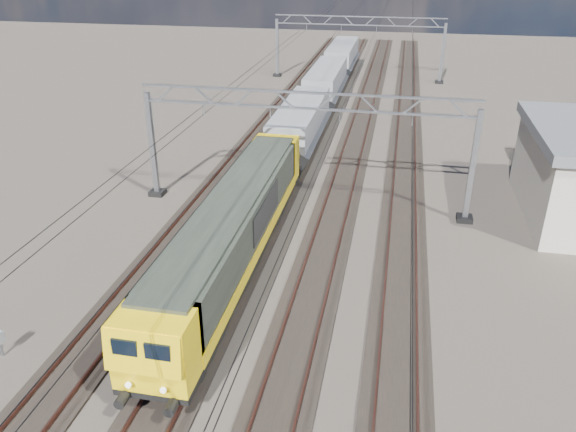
% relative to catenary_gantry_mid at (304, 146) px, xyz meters
% --- Properties ---
extents(ground, '(160.00, 160.00, 0.00)m').
position_rel_catenary_gantry_mid_xyz_m(ground, '(-0.00, -4.00, -3.91)').
color(ground, black).
rests_on(ground, ground).
extents(track_outer_west, '(2.60, 140.00, 0.30)m').
position_rel_catenary_gantry_mid_xyz_m(track_outer_west, '(-6.00, -4.00, -3.83)').
color(track_outer_west, black).
rests_on(track_outer_west, ground).
extents(track_loco, '(2.60, 140.00, 0.30)m').
position_rel_catenary_gantry_mid_xyz_m(track_loco, '(-2.00, -4.00, -3.83)').
color(track_loco, black).
rests_on(track_loco, ground).
extents(track_inner_east, '(2.60, 140.00, 0.30)m').
position_rel_catenary_gantry_mid_xyz_m(track_inner_east, '(2.00, -4.00, -3.83)').
color(track_inner_east, black).
rests_on(track_inner_east, ground).
extents(track_outer_east, '(2.60, 140.00, 0.30)m').
position_rel_catenary_gantry_mid_xyz_m(track_outer_east, '(6.00, -4.00, -3.83)').
color(track_outer_east, black).
rests_on(track_outer_east, ground).
extents(catenary_gantry_mid, '(19.90, 0.90, 7.11)m').
position_rel_catenary_gantry_mid_xyz_m(catenary_gantry_mid, '(0.00, 0.00, 0.00)').
color(catenary_gantry_mid, gray).
rests_on(catenary_gantry_mid, ground).
extents(catenary_gantry_far, '(19.90, 0.90, 7.11)m').
position_rel_catenary_gantry_mid_xyz_m(catenary_gantry_far, '(0.00, 36.00, 0.00)').
color(catenary_gantry_far, gray).
rests_on(catenary_gantry_far, ground).
extents(overhead_wires, '(12.03, 140.00, 0.53)m').
position_rel_catenary_gantry_mid_xyz_m(overhead_wires, '(-0.00, 4.00, 1.84)').
color(overhead_wires, black).
rests_on(overhead_wires, ground).
extents(locomotive, '(2.76, 21.10, 3.62)m').
position_rel_catenary_gantry_mid_xyz_m(locomotive, '(-2.00, -7.88, -1.58)').
color(locomotive, black).
rests_on(locomotive, ground).
extents(hopper_wagon_lead, '(3.38, 13.00, 3.25)m').
position_rel_catenary_gantry_mid_xyz_m(hopper_wagon_lead, '(-2.00, 9.81, -1.67)').
color(hopper_wagon_lead, black).
rests_on(hopper_wagon_lead, ground).
extents(hopper_wagon_mid, '(3.38, 13.00, 3.25)m').
position_rel_catenary_gantry_mid_xyz_m(hopper_wagon_mid, '(-2.00, 24.01, -1.67)').
color(hopper_wagon_mid, black).
rests_on(hopper_wagon_mid, ground).
extents(hopper_wagon_third, '(3.38, 13.00, 3.25)m').
position_rel_catenary_gantry_mid_xyz_m(hopper_wagon_third, '(-2.00, 38.21, -1.67)').
color(hopper_wagon_third, black).
rests_on(hopper_wagon_third, ground).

